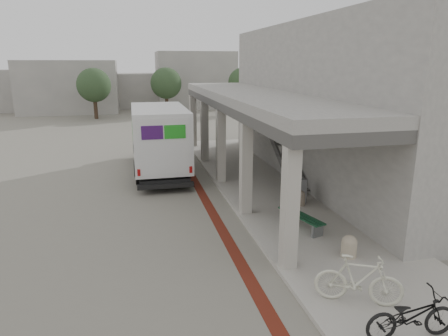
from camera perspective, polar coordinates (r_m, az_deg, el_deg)
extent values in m
plane|color=slate|center=(13.53, -5.03, -8.21)|extent=(120.00, 120.00, 0.00)
cube|color=#5B1D12|center=(15.51, -2.41, -5.06)|extent=(0.35, 40.00, 0.01)
cube|color=#A19A90|center=(14.55, 10.86, -6.48)|extent=(4.40, 28.00, 0.12)
cube|color=gray|center=(19.18, 15.22, 9.00)|extent=(4.30, 17.00, 7.00)
cube|color=#494744|center=(17.73, 4.32, 9.03)|extent=(3.40, 16.90, 0.35)
cube|color=gray|center=(17.70, 4.34, 10.16)|extent=(3.40, 16.90, 0.35)
cube|color=gray|center=(46.84, -21.19, 10.78)|extent=(10.00, 6.00, 5.50)
cube|color=gray|center=(50.45, -12.49, 10.79)|extent=(8.00, 6.00, 4.00)
cube|color=gray|center=(48.99, -4.13, 12.44)|extent=(9.00, 6.00, 6.50)
cube|color=gray|center=(50.95, -27.46, 9.81)|extent=(7.00, 5.00, 4.50)
cylinder|color=#38281C|center=(40.69, -17.88, 8.39)|extent=(0.36, 0.36, 2.40)
sphere|color=#253C23|center=(40.53, -18.11, 11.20)|extent=(3.20, 3.20, 3.20)
cylinder|color=#38281C|center=(42.70, -8.17, 9.22)|extent=(0.36, 0.36, 2.40)
sphere|color=#253C23|center=(42.55, -8.27, 11.90)|extent=(3.20, 3.20, 3.20)
cylinder|color=#38281C|center=(43.15, 2.73, 9.41)|extent=(0.36, 0.36, 2.40)
sphere|color=#253C23|center=(43.00, 2.77, 12.07)|extent=(3.20, 3.20, 3.20)
cube|color=black|center=(20.15, -9.17, 0.64)|extent=(2.15, 7.08, 0.30)
cube|color=silver|center=(18.94, -9.18, 4.58)|extent=(2.44, 5.26, 2.63)
cube|color=silver|center=(22.40, -9.78, 5.74)|extent=(2.43, 1.93, 2.32)
cube|color=silver|center=(23.59, -9.84, 4.07)|extent=(2.23, 0.61, 0.81)
cube|color=black|center=(23.12, -9.96, 7.40)|extent=(2.23, 0.50, 1.06)
cube|color=black|center=(16.67, -8.30, -2.52)|extent=(2.33, 0.26, 0.18)
cube|color=#3D1358|center=(19.53, -12.96, 6.06)|extent=(0.03, 1.42, 0.76)
cube|color=#1F911F|center=(18.03, -12.94, 5.35)|extent=(0.03, 1.42, 0.76)
cube|color=#3D1358|center=(16.19, -10.23, 4.99)|extent=(0.86, 0.03, 0.56)
cube|color=#1F911F|center=(16.26, -7.01, 5.15)|extent=(0.86, 0.03, 0.56)
cylinder|color=black|center=(22.67, -12.31, 2.21)|extent=(0.29, 0.91, 0.91)
cylinder|color=black|center=(22.77, -6.97, 2.50)|extent=(0.29, 0.91, 0.91)
cylinder|color=black|center=(18.15, -12.08, -0.92)|extent=(0.29, 0.91, 0.91)
cylinder|color=black|center=(18.29, -5.43, -0.53)|extent=(0.29, 0.91, 0.91)
cube|color=slate|center=(12.63, 13.20, -8.72)|extent=(0.41, 0.19, 0.40)
cube|color=slate|center=(13.74, 8.79, -6.52)|extent=(0.41, 0.19, 0.40)
cube|color=#133A22|center=(13.00, 10.44, -6.81)|extent=(0.63, 1.85, 0.05)
cube|color=#133A22|center=(13.09, 10.95, -6.69)|extent=(0.63, 1.85, 0.05)
cube|color=#133A22|center=(13.18, 11.44, -6.56)|extent=(0.63, 1.85, 0.05)
cylinder|color=tan|center=(11.65, 17.41, -11.06)|extent=(0.42, 0.42, 0.42)
sphere|color=tan|center=(11.57, 17.49, -10.12)|extent=(0.42, 0.42, 0.42)
cylinder|color=gray|center=(15.19, 10.77, -4.53)|extent=(0.38, 0.38, 0.38)
sphere|color=gray|center=(15.13, 10.81, -3.85)|extent=(0.38, 0.38, 0.38)
cube|color=gray|center=(15.35, 10.48, -3.17)|extent=(0.50, 0.62, 0.96)
imported|color=black|center=(8.88, 25.19, -18.54)|extent=(1.89, 0.76, 0.97)
imported|color=beige|center=(9.52, 18.69, -14.87)|extent=(1.93, 1.34, 1.14)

